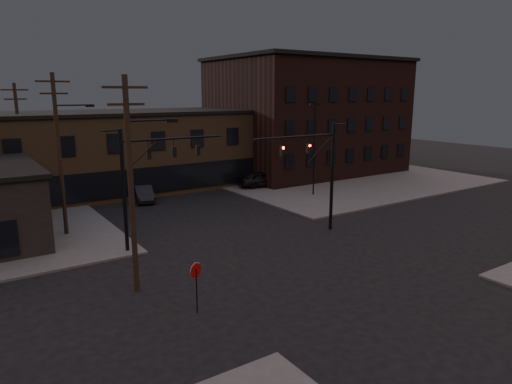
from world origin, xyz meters
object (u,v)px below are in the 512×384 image
(traffic_signal_near, at_px, (321,166))
(car_crossing, at_px, (144,193))
(traffic_signal_far, at_px, (143,175))
(parked_car_lot_a, at_px, (261,179))
(stop_sign, at_px, (196,276))
(parked_car_lot_b, at_px, (325,172))

(traffic_signal_near, xyz_separation_m, car_crossing, (-7.34, 16.79, -4.18))
(traffic_signal_near, bearing_deg, traffic_signal_far, 163.83)
(traffic_signal_near, height_order, parked_car_lot_a, traffic_signal_near)
(traffic_signal_far, relative_size, parked_car_lot_a, 1.58)
(stop_sign, distance_m, parked_car_lot_a, 29.05)
(parked_car_lot_b, bearing_deg, traffic_signal_near, 148.92)
(stop_sign, bearing_deg, traffic_signal_far, 82.68)
(traffic_signal_far, xyz_separation_m, parked_car_lot_a, (17.56, 12.11, -4.00))
(traffic_signal_near, xyz_separation_m, parked_car_lot_b, (15.20, 16.13, -4.20))
(stop_sign, bearing_deg, car_crossing, 75.52)
(traffic_signal_near, height_order, car_crossing, traffic_signal_near)
(stop_sign, bearing_deg, traffic_signal_near, 25.90)
(traffic_signal_near, xyz_separation_m, stop_sign, (-13.36, -6.49, -3.09))
(car_crossing, bearing_deg, parked_car_lot_a, 6.81)
(traffic_signal_near, distance_m, stop_sign, 15.17)
(traffic_signal_far, height_order, parked_car_lot_a, traffic_signal_far)
(traffic_signal_far, relative_size, stop_sign, 3.23)
(traffic_signal_near, distance_m, traffic_signal_far, 12.57)
(traffic_signal_far, distance_m, stop_sign, 10.55)
(traffic_signal_far, bearing_deg, parked_car_lot_a, 34.61)
(stop_sign, xyz_separation_m, parked_car_lot_b, (28.56, 22.62, -1.11))
(traffic_signal_near, relative_size, parked_car_lot_b, 1.99)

